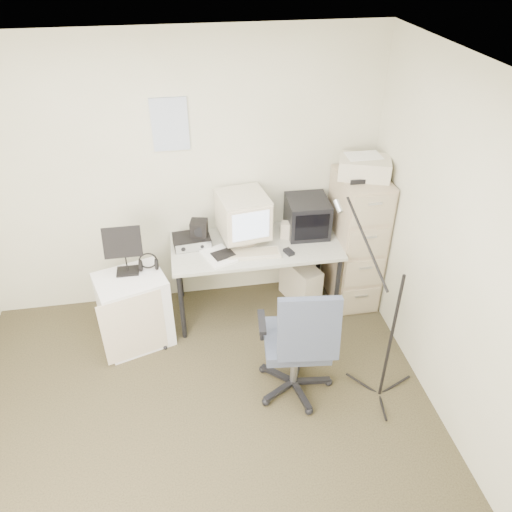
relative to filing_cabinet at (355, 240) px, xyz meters
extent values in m
cube|color=#2B2619|center=(-1.58, -1.48, -0.66)|extent=(3.60, 3.60, 0.01)
cube|color=white|center=(-1.58, -1.48, 1.85)|extent=(3.60, 3.60, 0.01)
cube|color=beige|center=(-1.58, 0.32, 0.60)|extent=(3.60, 0.02, 2.50)
cube|color=beige|center=(0.22, -1.48, 0.60)|extent=(0.02, 3.60, 2.50)
cube|color=white|center=(-1.60, 0.31, 1.10)|extent=(0.30, 0.02, 0.44)
cube|color=tan|center=(0.00, 0.00, 0.00)|extent=(0.40, 0.60, 1.30)
cube|color=#BBB3A8|center=(0.00, 0.01, 0.73)|extent=(0.50, 0.42, 0.17)
cube|color=#BBBAAB|center=(-0.95, -0.03, -0.29)|extent=(1.50, 0.70, 0.73)
cube|color=#BBB3A8|center=(-1.05, 0.06, 0.30)|extent=(0.47, 0.48, 0.45)
cube|color=black|center=(-0.45, 0.10, 0.25)|extent=(0.38, 0.40, 0.33)
cube|color=beige|center=(-0.66, 0.04, 0.16)|extent=(0.11, 0.11, 0.16)
cube|color=#BBB3A8|center=(-0.99, -0.19, 0.09)|extent=(0.46, 0.18, 0.03)
cube|color=black|center=(-0.69, -0.22, 0.10)|extent=(0.09, 0.12, 0.03)
cube|color=black|center=(-1.51, 0.05, 0.13)|extent=(0.34, 0.26, 0.09)
cube|color=black|center=(-1.44, 0.06, 0.24)|extent=(0.17, 0.16, 0.14)
cube|color=white|center=(-1.30, -0.18, 0.09)|extent=(0.32, 0.36, 0.02)
cube|color=#BBB3A8|center=(-0.50, 0.01, -0.44)|extent=(0.35, 0.49, 0.42)
cube|color=#4F5467|center=(-0.82, -1.06, -0.11)|extent=(0.68, 0.68, 1.07)
cube|color=white|center=(-2.05, -0.29, -0.31)|extent=(0.66, 0.59, 0.68)
cube|color=black|center=(-2.07, -0.20, 0.26)|extent=(0.31, 0.18, 0.45)
torus|color=black|center=(-1.89, -0.19, 0.09)|extent=(0.23, 0.23, 0.03)
cylinder|color=black|center=(-0.15, -1.25, 0.12)|extent=(0.03, 0.03, 1.54)
camera|label=1|loc=(-1.57, -3.71, 2.51)|focal=35.00mm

